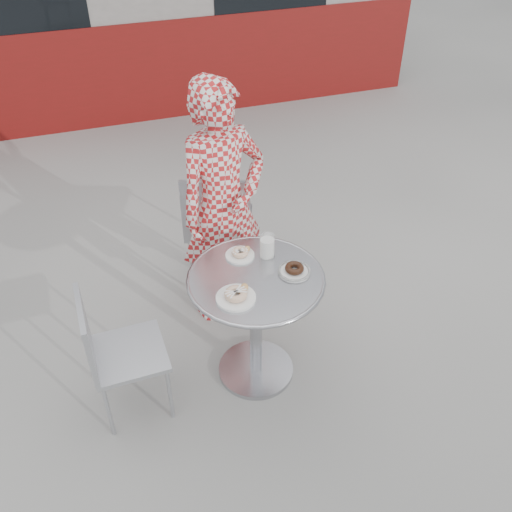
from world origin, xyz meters
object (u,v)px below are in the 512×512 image
object	(u,v)px
plate_far	(240,253)
milk_cup	(267,247)
chair_far	(221,245)
seated_person	(223,207)
bistro_table	(256,303)
plate_checker	(294,270)
chair_left	(131,374)
plate_near	(236,295)

from	to	relation	value
plate_far	milk_cup	world-z (taller)	milk_cup
chair_far	seated_person	bearing A→B (deg)	100.55
bistro_table	plate_checker	xyz separation A→B (m)	(0.20, -0.02, 0.19)
chair_left	plate_near	bearing A→B (deg)	-102.95
chair_far	milk_cup	distance (m)	0.91
chair_far	seated_person	xyz separation A→B (m)	(-0.05, -0.29, 0.51)
bistro_table	plate_far	bearing A→B (deg)	96.71
bistro_table	chair_far	distance (m)	0.94
chair_left	plate_checker	distance (m)	1.04
plate_far	chair_left	bearing A→B (deg)	-163.59
chair_far	plate_far	size ratio (longest dim) A/B	5.70
plate_far	milk_cup	distance (m)	0.15
plate_far	plate_checker	size ratio (longest dim) A/B	0.91
chair_far	milk_cup	world-z (taller)	chair_far
plate_far	milk_cup	size ratio (longest dim) A/B	1.20
chair_left	seated_person	size ratio (longest dim) A/B	0.51
plate_far	milk_cup	bearing A→B (deg)	-18.54
plate_near	plate_checker	bearing A→B (deg)	15.69
chair_left	plate_near	size ratio (longest dim) A/B	3.98
bistro_table	plate_checker	bearing A→B (deg)	-6.93
bistro_table	chair_far	world-z (taller)	chair_far
milk_cup	plate_checker	bearing A→B (deg)	-63.16
seated_person	milk_cup	xyz separation A→B (m)	(0.12, -0.46, 0.01)
chair_far	chair_left	distance (m)	1.18
plate_checker	milk_cup	bearing A→B (deg)	116.84
bistro_table	chair_left	bearing A→B (deg)	-179.50
chair_left	plate_checker	world-z (taller)	chair_left
chair_far	plate_checker	xyz separation A→B (m)	(0.16, -0.92, 0.47)
chair_far	chair_left	xyz separation A→B (m)	(-0.75, -0.90, -0.03)
plate_near	seated_person	bearing A→B (deg)	79.25
plate_near	chair_far	bearing A→B (deg)	79.70
chair_far	seated_person	distance (m)	0.58
chair_left	seated_person	world-z (taller)	seated_person
plate_far	bistro_table	bearing A→B (deg)	-83.29
plate_far	plate_checker	world-z (taller)	plate_checker
seated_person	plate_near	bearing A→B (deg)	-117.47
chair_left	seated_person	bearing A→B (deg)	-50.42
chair_left	milk_cup	distance (m)	1.00
chair_far	chair_left	world-z (taller)	chair_far
plate_near	milk_cup	size ratio (longest dim) A/B	1.51
plate_far	chair_far	bearing A→B (deg)	84.56
chair_far	plate_far	xyz separation A→B (m)	(-0.07, -0.70, 0.47)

